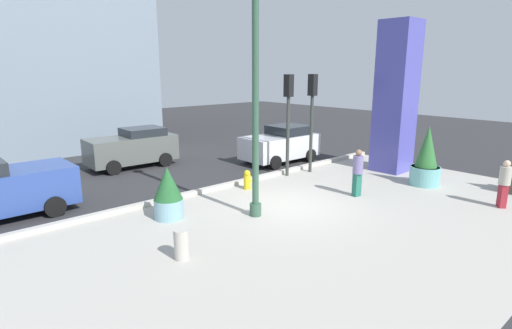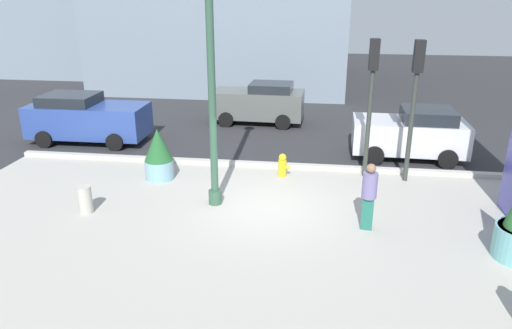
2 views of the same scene
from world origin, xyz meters
name	(u,v)px [view 1 (image 1 of 2)]	position (x,y,z in m)	size (l,w,h in m)	color
ground_plane	(217,182)	(0.00, 4.00, 0.00)	(60.00, 60.00, 0.00)	#2D2D30
plaza_pavement	(337,223)	(0.00, -2.00, 0.00)	(18.00, 10.00, 0.02)	#ADA89E
curb_strip	(231,184)	(0.00, 3.12, 0.08)	(18.00, 0.24, 0.16)	#B7B2A8
lamp_post	(255,102)	(-1.44, 0.05, 3.51)	(0.44, 0.44, 7.19)	#335642
art_pillar_blue	(396,98)	(6.95, 0.32, 3.23)	(1.40, 1.40, 6.46)	#4C4CAD
potted_plant_by_pillar	(426,160)	(5.80, -1.82, 1.00)	(1.14, 1.14, 2.35)	#6BB2B2
potted_plant_curbside	(168,193)	(-3.55, 1.64, 0.80)	(0.88, 0.88, 1.62)	#7AA8B7
fire_hydrant	(247,180)	(0.22, 2.37, 0.37)	(0.36, 0.26, 0.75)	gold
concrete_bollard	(182,245)	(-4.70, -0.97, 0.38)	(0.36, 0.36, 0.75)	#B2ADA3
traffic_light_corner	(288,108)	(2.80, 2.77, 2.89)	(0.28, 0.42, 4.25)	#333833
traffic_light_far_side	(312,107)	(4.01, 2.54, 2.88)	(0.28, 0.42, 4.25)	#333833
car_curb_east	(281,144)	(4.47, 4.82, 0.88)	(3.85, 2.17, 1.76)	silver
car_intersection	(133,148)	(-1.36, 8.68, 0.91)	(4.02, 2.06, 1.79)	#565B56
pedestrian_by_curb	(358,170)	(2.58, -0.89, 0.95)	(0.40, 0.40, 1.71)	#236656
pedestrian_on_sidewalk	(504,182)	(5.11, -4.77, 0.88)	(0.51, 0.51, 1.60)	maroon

